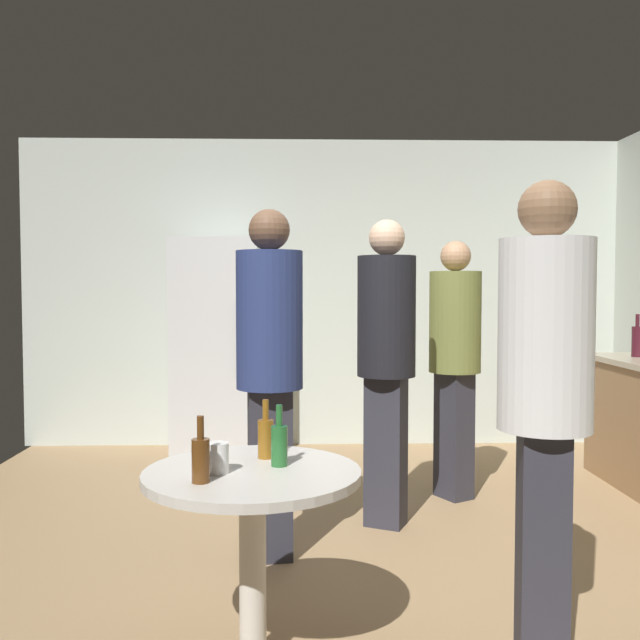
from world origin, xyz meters
TOP-DOWN VIEW (x-y plane):
  - ground_plane at (0.00, 0.00)m, footprint 5.20×5.20m
  - wall_back at (0.00, 2.63)m, footprint 5.32×0.06m
  - refrigerator at (-0.91, 2.20)m, footprint 0.70×0.68m
  - wine_bottle_on_counter at (2.22, 1.39)m, footprint 0.08×0.08m
  - foreground_table at (-0.40, -1.02)m, footprint 0.80×0.80m
  - beer_bottle_amber at (-0.36, -0.84)m, footprint 0.06×0.06m
  - beer_bottle_brown at (-0.56, -1.18)m, footprint 0.06×0.06m
  - beer_bottle_green at (-0.30, -0.96)m, footprint 0.06×0.06m
  - plastic_cup_white at (-0.52, -1.06)m, footprint 0.08×0.08m
  - person_in_white_shirt at (0.67, -1.04)m, footprint 0.40×0.40m
  - person_in_olive_shirt at (0.80, 1.01)m, footprint 0.46×0.46m
  - person_in_navy_shirt at (-0.38, -0.00)m, footprint 0.38×0.38m
  - person_in_black_shirt at (0.28, 0.48)m, footprint 0.45×0.45m

SIDE VIEW (x-z plane):
  - ground_plane at x=0.00m, z-range -0.10..0.00m
  - foreground_table at x=-0.40m, z-range 0.26..1.00m
  - plastic_cup_white at x=-0.52m, z-range 0.73..0.85m
  - beer_bottle_amber at x=-0.36m, z-range 0.70..0.93m
  - beer_bottle_brown at x=-0.56m, z-range 0.70..0.93m
  - beer_bottle_green at x=-0.30m, z-range 0.70..0.93m
  - refrigerator at x=-0.91m, z-range 0.00..1.80m
  - person_in_olive_shirt at x=0.80m, z-range 0.15..1.85m
  - wine_bottle_on_counter at x=2.22m, z-range 0.86..1.17m
  - person_in_white_shirt at x=0.67m, z-range 0.16..1.95m
  - person_in_black_shirt at x=0.28m, z-range 0.16..1.95m
  - person_in_navy_shirt at x=-0.38m, z-range 0.16..1.96m
  - wall_back at x=0.00m, z-range 0.00..2.70m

